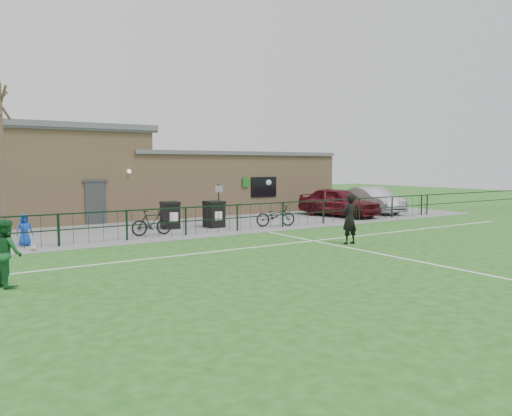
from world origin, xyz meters
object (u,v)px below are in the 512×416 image
bare_tree (0,163)px  outfield_player (6,253)px  wheelie_bin_left (170,216)px  bicycle_d (152,223)px  spectator_child (24,230)px  ball_ground (33,248)px  car_maroon (339,202)px  bicycle_e (276,216)px  wheelie_bin_right (214,215)px  car_silver (372,200)px  sign_post (219,205)px

bare_tree → outfield_player: 8.30m
wheelie_bin_left → bicycle_d: (-1.56, -1.70, -0.05)m
bare_tree → spectator_child: 3.03m
ball_ground → outfield_player: bearing=-105.8°
car_maroon → outfield_player: size_ratio=2.92×
car_maroon → bicycle_d: car_maroon is taller
wheelie_bin_left → spectator_child: size_ratio=0.99×
car_maroon → bicycle_e: bearing=-174.2°
bare_tree → wheelie_bin_right: size_ratio=5.27×
spectator_child → outfield_player: outfield_player is taller
car_silver → ball_ground: 19.88m
ball_ground → spectator_child: bearing=94.0°
ball_ground → sign_post: bearing=16.4°
wheelie_bin_left → bare_tree: bearing=-170.3°
sign_post → spectator_child: size_ratio=1.73×
ball_ground → wheelie_bin_left: bearing=24.9°
wheelie_bin_right → bicycle_e: bearing=-27.7°
car_maroon → bicycle_d: 11.78m
sign_post → outfield_player: bearing=-143.2°
car_silver → bicycle_e: bearing=-155.7°
bare_tree → car_silver: size_ratio=1.28×
bare_tree → ball_ground: size_ratio=28.59×
wheelie_bin_right → bicycle_d: 3.58m
bicycle_d → spectator_child: (-4.84, -0.03, 0.06)m
wheelie_bin_right → ball_ground: (-8.20, -2.19, -0.48)m
sign_post → ball_ground: bearing=-163.6°
bare_tree → outfield_player: bare_tree is taller
bare_tree → wheelie_bin_left: 7.29m
car_maroon → car_silver: bearing=-3.1°
car_silver → bicycle_e: (-8.81, -2.16, -0.27)m
bicycle_d → outfield_player: bearing=137.2°
spectator_child → wheelie_bin_right: bearing=1.2°
sign_post → bicycle_e: size_ratio=1.06×
car_silver → ball_ground: (-19.63, -3.05, -0.68)m
outfield_player → bicycle_e: bearing=-79.8°
car_silver → ball_ground: size_ratio=22.25×
wheelie_bin_left → ball_ground: wheelie_bin_left is taller
bicycle_d → ball_ground: bearing=106.4°
car_maroon → bare_tree: bearing=167.7°
car_silver → bicycle_e: 9.08m
spectator_child → outfield_player: (-1.33, -6.19, 0.23)m
ball_ground → car_maroon: bearing=9.0°
wheelie_bin_right → car_maroon: (8.25, 0.42, 0.25)m
bicycle_e → sign_post: bearing=71.1°
car_maroon → spectator_child: bearing=173.8°
wheelie_bin_right → bicycle_e: (2.61, -1.30, -0.07)m
sign_post → bicycle_d: (-3.91, -1.33, -0.48)m
bicycle_d → bicycle_e: size_ratio=0.91×
bicycle_e → ball_ground: 10.86m
sign_post → bicycle_d: bearing=-161.3°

